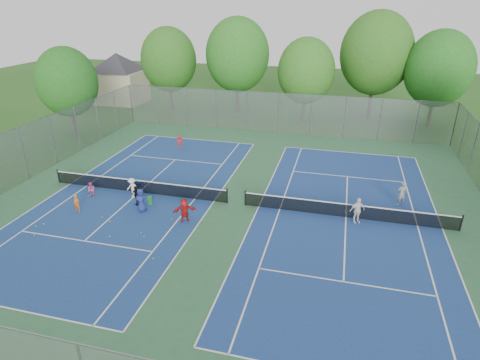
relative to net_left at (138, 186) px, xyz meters
name	(u,v)px	position (x,y,z in m)	size (l,w,h in m)	color
ground	(236,204)	(7.00, 0.00, -0.46)	(120.00, 120.00, 0.00)	#245219
court_pad	(236,204)	(7.00, 0.00, -0.45)	(32.00, 32.00, 0.01)	#2D5F3C
court_left	(139,192)	(0.00, 0.00, -0.44)	(10.97, 23.77, 0.01)	navy
court_right	(346,217)	(14.00, 0.00, -0.44)	(10.97, 23.77, 0.01)	navy
net_left	(138,186)	(0.00, 0.00, 0.00)	(12.87, 0.10, 0.91)	black
net_right	(347,211)	(14.00, 0.00, 0.00)	(12.87, 0.10, 0.91)	black
fence_north	(278,113)	(7.00, 16.00, 1.54)	(32.00, 0.10, 4.00)	gray
fence_west	(24,154)	(-9.00, 0.00, 1.54)	(32.00, 0.10, 4.00)	gray
house	(118,69)	(-15.00, 24.00, 3.76)	(11.03, 11.03, 7.30)	#B7A88C
tree_nw	(169,60)	(-7.00, 22.00, 5.44)	(6.40, 6.40, 9.58)	#443326
tree_nl	(238,55)	(1.00, 23.00, 6.09)	(7.20, 7.20, 10.69)	#443326
tree_nc	(306,71)	(9.00, 21.00, 4.94)	(6.00, 6.00, 8.85)	#443326
tree_nr	(376,53)	(16.00, 24.00, 6.59)	(7.60, 7.60, 11.42)	#443326
tree_ne	(439,69)	(22.00, 22.00, 5.51)	(6.60, 6.60, 9.77)	#443326
tree_side_w	(67,82)	(-12.00, 10.00, 4.79)	(5.60, 5.60, 8.47)	#443326
ball_crate	(137,184)	(-0.58, 0.89, -0.29)	(0.38, 0.38, 0.33)	blue
ball_hopper	(150,200)	(1.55, -1.43, -0.17)	(0.29, 0.29, 0.57)	#227D2F
student_a	(77,203)	(-2.42, -3.48, 0.12)	(0.42, 0.28, 1.15)	orange
student_b	(92,190)	(-2.74, -1.40, 0.07)	(0.51, 0.40, 1.05)	#E15798
student_c	(133,188)	(0.01, -0.79, 0.25)	(0.91, 0.52, 1.40)	white
student_d	(136,195)	(0.77, -1.69, 0.21)	(0.78, 0.33, 1.34)	black
student_e	(141,200)	(1.49, -2.43, 0.32)	(0.75, 0.49, 1.54)	navy
student_f	(185,210)	(4.60, -2.94, 0.30)	(1.40, 0.45, 1.51)	red
child_far_baseline	(180,142)	(-0.76, 9.30, 0.15)	(0.78, 0.45, 1.20)	red
instructor	(402,194)	(17.36, 2.54, 0.39)	(0.61, 0.40, 1.68)	gray
teen_court_b	(357,210)	(14.57, -0.45, 0.35)	(0.95, 0.40, 1.62)	white
tennis_ball_0	(88,196)	(-3.01, -1.50, -0.42)	(0.07, 0.07, 0.07)	yellow
tennis_ball_1	(154,259)	(4.46, -6.98, -0.42)	(0.07, 0.07, 0.07)	yellow
tennis_ball_2	(44,224)	(-3.39, -5.43, -0.42)	(0.07, 0.07, 0.07)	#EBF438
tennis_ball_3	(172,219)	(3.74, -2.99, -0.42)	(0.07, 0.07, 0.07)	#B1CF30
tennis_ball_4	(102,218)	(-0.47, -3.85, -0.42)	(0.07, 0.07, 0.07)	#B3C72E
tennis_ball_5	(35,235)	(-3.06, -6.62, -0.42)	(0.07, 0.07, 0.07)	#C2DB32
tennis_ball_6	(110,222)	(0.29, -4.20, -0.42)	(0.07, 0.07, 0.07)	#E5F438
tennis_ball_7	(141,233)	(2.66, -4.86, -0.42)	(0.07, 0.07, 0.07)	#B6DE33
tennis_ball_8	(110,237)	(1.12, -5.66, -0.42)	(0.07, 0.07, 0.07)	yellow
tennis_ball_9	(193,207)	(4.45, -1.19, -0.42)	(0.07, 0.07, 0.07)	gold
tennis_ball_10	(36,226)	(-3.69, -5.75, -0.42)	(0.07, 0.07, 0.07)	gold
tennis_ball_11	(144,237)	(3.03, -5.21, -0.42)	(0.07, 0.07, 0.07)	#B1D832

